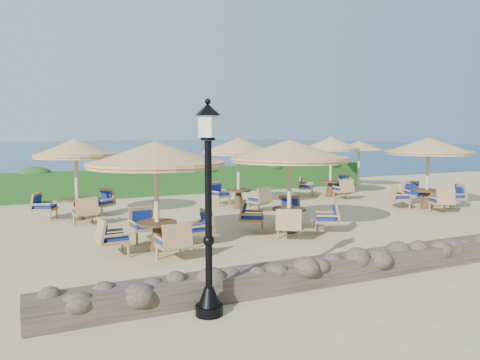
# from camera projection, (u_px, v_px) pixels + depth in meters

# --- Properties ---
(ground) EXTENTS (120.00, 120.00, 0.00)m
(ground) POSITION_uv_depth(u_px,v_px,m) (271.00, 218.00, 15.53)
(ground) COLOR tan
(ground) RESTS_ON ground
(sea) EXTENTS (160.00, 160.00, 0.00)m
(sea) POSITION_uv_depth(u_px,v_px,m) (73.00, 148.00, 78.77)
(sea) COLOR #0C2651
(sea) RESTS_ON ground
(hedge) EXTENTS (18.00, 0.90, 1.20)m
(hedge) POSITION_uv_depth(u_px,v_px,m) (198.00, 180.00, 21.98)
(hedge) COLOR #174416
(hedge) RESTS_ON ground
(stone_wall) EXTENTS (15.00, 0.65, 0.44)m
(stone_wall) POSITION_uv_depth(u_px,v_px,m) (411.00, 258.00, 9.91)
(stone_wall) COLOR brown
(stone_wall) RESTS_ON ground
(lamp_post) EXTENTS (0.44, 0.44, 3.31)m
(lamp_post) POSITION_uv_depth(u_px,v_px,m) (209.00, 218.00, 7.23)
(lamp_post) COLOR black
(lamp_post) RESTS_ON ground
(extra_parasol) EXTENTS (2.30, 2.30, 2.41)m
(extra_parasol) POSITION_uv_depth(u_px,v_px,m) (359.00, 146.00, 23.25)
(extra_parasol) COLOR beige
(extra_parasol) RESTS_ON ground
(cafe_set_0) EXTENTS (3.32, 3.32, 2.65)m
(cafe_set_0) POSITION_uv_depth(u_px,v_px,m) (156.00, 171.00, 11.18)
(cafe_set_0) COLOR beige
(cafe_set_0) RESTS_ON ground
(cafe_set_1) EXTENTS (3.37, 3.37, 2.65)m
(cafe_set_1) POSITION_uv_depth(u_px,v_px,m) (290.00, 165.00, 13.21)
(cafe_set_1) COLOR beige
(cafe_set_1) RESTS_ON ground
(cafe_set_2) EXTENTS (3.18, 3.18, 2.65)m
(cafe_set_2) POSITION_uv_depth(u_px,v_px,m) (428.00, 158.00, 17.38)
(cafe_set_2) COLOR beige
(cafe_set_2) RESTS_ON ground
(cafe_set_3) EXTENTS (2.76, 2.74, 2.65)m
(cafe_set_3) POSITION_uv_depth(u_px,v_px,m) (76.00, 163.00, 15.13)
(cafe_set_3) COLOR beige
(cafe_set_3) RESTS_ON ground
(cafe_set_4) EXTENTS (2.71, 2.87, 2.65)m
(cafe_set_4) POSITION_uv_depth(u_px,v_px,m) (238.00, 155.00, 17.44)
(cafe_set_4) COLOR beige
(cafe_set_4) RESTS_ON ground
(cafe_set_5) EXTENTS (2.76, 2.67, 2.65)m
(cafe_set_5) POSITION_uv_depth(u_px,v_px,m) (331.00, 155.00, 20.57)
(cafe_set_5) COLOR beige
(cafe_set_5) RESTS_ON ground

